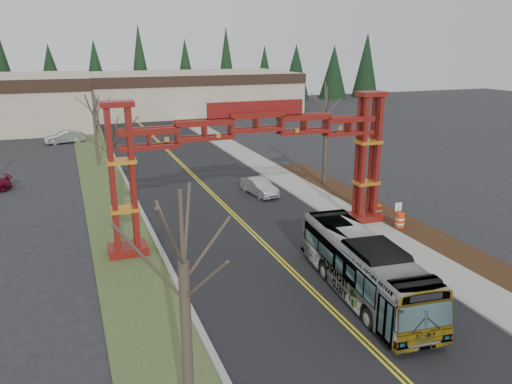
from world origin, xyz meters
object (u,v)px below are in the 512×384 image
retail_building_east (185,92)px  transit_bus (364,267)px  silver_sedan (259,187)px  parked_car_far_a (65,137)px  barrel_mid (378,212)px  bare_tree_median_far (94,112)px  barrel_south (400,221)px  street_sign (398,211)px  barrel_north (356,201)px  bare_tree_median_mid (110,143)px  gateway_arch (256,144)px  bare_tree_right_far (326,112)px  bare_tree_median_near (183,264)px

retail_building_east → transit_bus: bearing=-96.3°
transit_bus → silver_sedan: transit_bus is taller
silver_sedan → parked_car_far_a: bearing=107.7°
barrel_mid → bare_tree_median_far: bearing=125.7°
barrel_south → street_sign: bearing=-142.0°
bare_tree_median_far → barrel_north: (17.11, -21.17, -4.87)m
bare_tree_median_mid → gateway_arch: bearing=-39.6°
transit_bus → bare_tree_median_far: size_ratio=1.44×
gateway_arch → street_sign: gateway_arch is taller
barrel_mid → parked_car_far_a: bearing=118.1°
gateway_arch → street_sign: bearing=-15.8°
bare_tree_median_mid → street_sign: size_ratio=3.75×
gateway_arch → bare_tree_median_mid: 10.40m
gateway_arch → bare_tree_median_far: (-8.00, 23.96, -0.60)m
barrel_north → parked_car_far_a: bearing=119.8°
silver_sedan → street_sign: 12.32m
bare_tree_right_far → barrel_south: (-0.57, -11.68, -5.73)m
bare_tree_median_near → silver_sedan: bearing=64.2°
barrel_mid → barrel_north: 2.75m
retail_building_east → transit_bus: retail_building_east is taller
barrel_south → retail_building_east: bearing=89.5°
barrel_mid → barrel_north: size_ratio=1.03×
transit_bus → barrel_north: transit_bus is taller
transit_bus → street_sign: bearing=49.7°
parked_car_far_a → barrel_mid: (20.17, -37.79, -0.25)m
street_sign → barrel_north: street_sign is taller
transit_bus → bare_tree_median_far: bearing=112.7°
barrel_south → transit_bus: bearing=-136.4°
parked_car_far_a → bare_tree_median_far: (3.00, -13.87, 4.61)m
silver_sedan → barrel_south: silver_sedan is taller
barrel_mid → gateway_arch: bearing=-179.7°
parked_car_far_a → street_sign: street_sign is taller
silver_sedan → parked_car_far_a: (-14.55, 29.28, 0.08)m
barrel_north → bare_tree_median_far: bearing=128.9°
silver_sedan → parked_car_far_a: 32.70m
silver_sedan → bare_tree_right_far: bare_tree_right_far is taller
bare_tree_median_mid → barrel_north: size_ratio=7.41×
barrel_south → barrel_mid: (-0.26, 2.15, -0.03)m
transit_bus → bare_tree_right_far: bare_tree_right_far is taller
bare_tree_right_far → barrel_mid: size_ratio=8.11×
street_sign → barrel_south: street_sign is taller
bare_tree_median_mid → street_sign: 19.64m
bare_tree_median_near → bare_tree_right_far: bare_tree_right_far is taller
gateway_arch → parked_car_far_a: 39.74m
bare_tree_median_near → barrel_north: bare_tree_median_near is taller
bare_tree_median_far → bare_tree_right_far: (18.00, -14.40, 0.90)m
transit_bus → bare_tree_median_near: 12.74m
street_sign → barrel_mid: 2.73m
gateway_arch → street_sign: 10.31m
transit_bus → silver_sedan: 17.71m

